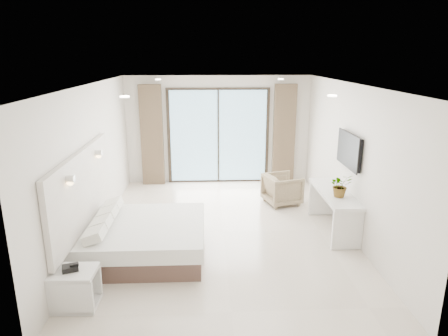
{
  "coord_description": "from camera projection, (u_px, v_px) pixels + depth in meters",
  "views": [
    {
      "loc": [
        -0.29,
        -6.83,
        3.18
      ],
      "look_at": [
        0.03,
        0.4,
        1.12
      ],
      "focal_mm": 32.0,
      "sensor_mm": 36.0,
      "label": 1
    }
  ],
  "objects": [
    {
      "name": "bed",
      "position": [
        144.0,
        238.0,
        6.53
      ],
      "size": [
        1.93,
        1.84,
        0.68
      ],
      "color": "brown",
      "rests_on": "ground"
    },
    {
      "name": "phone",
      "position": [
        70.0,
        268.0,
        5.1
      ],
      "size": [
        0.24,
        0.21,
        0.07
      ],
      "primitive_type": "cube",
      "rotation": [
        0.0,
        0.0,
        0.34
      ],
      "color": "black",
      "rests_on": "nightstand"
    },
    {
      "name": "plant",
      "position": [
        340.0,
        188.0,
        6.99
      ],
      "size": [
        0.42,
        0.46,
        0.32
      ],
      "primitive_type": "imported",
      "rotation": [
        0.0,
        0.0,
        0.13
      ],
      "color": "#33662D",
      "rests_on": "console_desk"
    },
    {
      "name": "armchair",
      "position": [
        282.0,
        188.0,
        8.76
      ],
      "size": [
        0.84,
        0.87,
        0.73
      ],
      "primitive_type": "imported",
      "rotation": [
        0.0,
        0.0,
        1.87
      ],
      "color": "#9A8A65",
      "rests_on": "ground"
    },
    {
      "name": "room_shell",
      "position": [
        212.0,
        141.0,
        7.64
      ],
      "size": [
        4.62,
        6.22,
        2.72
      ],
      "color": "silver",
      "rests_on": "ground"
    },
    {
      "name": "console_desk",
      "position": [
        334.0,
        202.0,
        7.34
      ],
      "size": [
        0.53,
        1.7,
        0.77
      ],
      "color": "white",
      "rests_on": "ground"
    },
    {
      "name": "nightstand",
      "position": [
        75.0,
        288.0,
        5.17
      ],
      "size": [
        0.57,
        0.47,
        0.51
      ],
      "rotation": [
        0.0,
        0.0,
        -0.02
      ],
      "color": "white",
      "rests_on": "ground"
    },
    {
      "name": "ground",
      "position": [
        223.0,
        232.0,
        7.44
      ],
      "size": [
        6.2,
        6.2,
        0.0
      ],
      "primitive_type": "plane",
      "color": "beige",
      "rests_on": "ground"
    }
  ]
}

